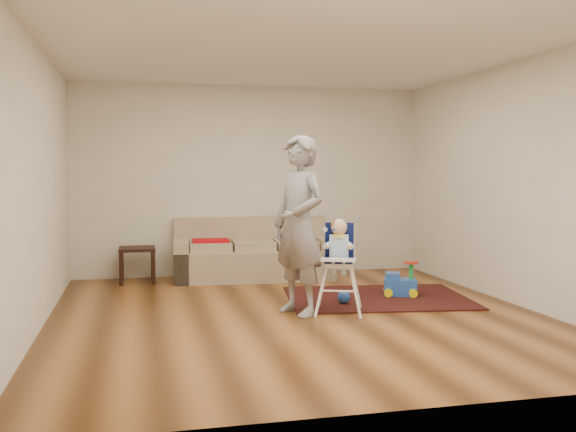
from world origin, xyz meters
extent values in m
plane|color=#47250C|center=(0.00, 0.00, 0.00)|extent=(5.50, 5.50, 0.00)
cube|color=beige|center=(0.00, 2.75, 1.35)|extent=(5.00, 0.04, 2.70)
cube|color=beige|center=(-2.50, 0.00, 1.35)|extent=(0.04, 5.50, 2.70)
cube|color=beige|center=(2.50, 0.00, 1.35)|extent=(0.04, 5.50, 2.70)
cube|color=white|center=(0.00, 0.00, 2.70)|extent=(5.00, 5.50, 0.04)
cube|color=red|center=(-0.64, 2.25, 0.55)|extent=(0.51, 0.35, 0.04)
cube|color=black|center=(1.12, 0.61, 0.01)|extent=(2.26, 1.81, 0.02)
sphere|color=blue|center=(0.63, 0.35, 0.09)|extent=(0.14, 0.14, 0.14)
cylinder|color=blue|center=(0.39, -0.12, 0.89)|extent=(0.05, 0.12, 0.01)
imported|color=gray|center=(0.03, 0.02, 0.93)|extent=(0.70, 0.80, 1.86)
camera|label=1|loc=(-1.59, -6.38, 1.49)|focal=40.00mm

